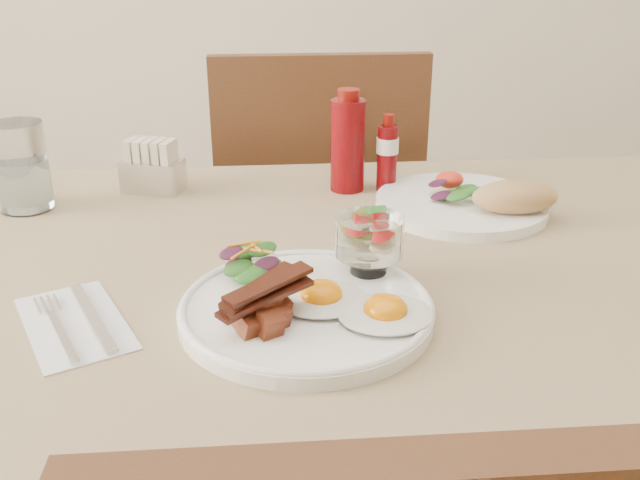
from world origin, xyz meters
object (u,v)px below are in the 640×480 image
at_px(water_glass, 22,172).
at_px(second_plate, 474,201).
at_px(sugar_caddy, 152,169).
at_px(hot_sauce_bottle, 387,154).
at_px(main_plate, 306,311).
at_px(ketchup_bottle, 348,144).
at_px(fruit_cup, 369,237).
at_px(chair_far, 316,231).
at_px(table, 355,331).

bearing_deg(water_glass, second_plate, -5.93).
relative_size(sugar_caddy, water_glass, 0.79).
relative_size(hot_sauce_bottle, sugar_caddy, 1.19).
bearing_deg(hot_sauce_bottle, sugar_caddy, 176.16).
xyz_separation_m(main_plate, second_plate, (0.27, 0.30, 0.01)).
bearing_deg(ketchup_bottle, fruit_cup, -92.34).
height_order(ketchup_bottle, hot_sauce_bottle, ketchup_bottle).
xyz_separation_m(hot_sauce_bottle, sugar_caddy, (-0.38, 0.03, -0.02)).
height_order(chair_far, fruit_cup, chair_far).
relative_size(fruit_cup, second_plate, 0.31).
relative_size(main_plate, ketchup_bottle, 1.71).
distance_m(second_plate, sugar_caddy, 0.51).
height_order(chair_far, hot_sauce_bottle, chair_far).
relative_size(table, fruit_cup, 16.22).
xyz_separation_m(chair_far, fruit_cup, (0.01, -0.70, 0.29)).
height_order(second_plate, sugar_caddy, sugar_caddy).
distance_m(table, water_glass, 0.56).
relative_size(second_plate, hot_sauce_bottle, 2.08).
distance_m(main_plate, water_glass, 0.55).
xyz_separation_m(ketchup_bottle, hot_sauce_bottle, (0.06, -0.01, -0.02)).
distance_m(main_plate, sugar_caddy, 0.48).
distance_m(fruit_cup, water_glass, 0.56).
bearing_deg(ketchup_bottle, main_plate, -102.68).
bearing_deg(main_plate, second_plate, 47.61).
xyz_separation_m(fruit_cup, ketchup_bottle, (0.01, 0.34, 0.02)).
bearing_deg(sugar_caddy, second_plate, 2.96).
bearing_deg(chair_far, second_plate, -67.25).
bearing_deg(second_plate, chair_far, 112.75).
bearing_deg(water_glass, main_plate, -42.32).
height_order(chair_far, ketchup_bottle, chair_far).
bearing_deg(table, main_plate, -121.61).
xyz_separation_m(ketchup_bottle, water_glass, (-0.50, -0.05, -0.02)).
distance_m(fruit_cup, sugar_caddy, 0.46).
bearing_deg(sugar_caddy, ketchup_bottle, 15.24).
xyz_separation_m(fruit_cup, sugar_caddy, (-0.30, 0.35, -0.02)).
bearing_deg(main_plate, water_glass, 137.68).
distance_m(table, main_plate, 0.16).
height_order(table, ketchup_bottle, ketchup_bottle).
bearing_deg(hot_sauce_bottle, second_plate, -42.78).
bearing_deg(main_plate, hot_sauce_bottle, 68.90).
distance_m(chair_far, main_plate, 0.81).
relative_size(chair_far, hot_sauce_bottle, 7.40).
bearing_deg(fruit_cup, sugar_caddy, 130.34).
distance_m(fruit_cup, hot_sauce_bottle, 0.34).
bearing_deg(sugar_caddy, fruit_cup, -31.69).
distance_m(main_plate, ketchup_bottle, 0.43).
distance_m(sugar_caddy, water_glass, 0.19).
bearing_deg(fruit_cup, ketchup_bottle, 87.66).
height_order(table, chair_far, chair_far).
xyz_separation_m(main_plate, hot_sauce_bottle, (0.16, 0.40, 0.05)).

